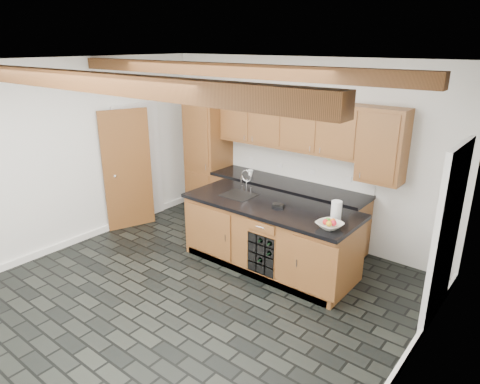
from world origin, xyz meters
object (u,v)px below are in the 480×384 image
Objects in this scene: fruit_bowl at (330,225)px; kitchen_scale at (278,205)px; island at (269,235)px; paper_towel at (336,210)px.

kitchen_scale is at bearing 166.95° from fruit_bowl.
island is 10.56× the size of paper_towel.
kitchen_scale is 0.72× the size of paper_towel.
fruit_bowl is at bearing -11.95° from island.
island is at bearing -174.86° from paper_towel.
kitchen_scale is 0.80m from paper_towel.
kitchen_scale is 0.88m from fruit_bowl.
paper_towel is at bearing 5.14° from island.
paper_towel is at bearing 102.97° from fruit_bowl.
island is 8.32× the size of fruit_bowl.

